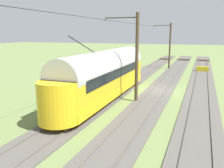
# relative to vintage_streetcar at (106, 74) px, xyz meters

# --- Properties ---
(ground_plane) EXTENTS (220.00, 220.00, 0.00)m
(ground_plane) POSITION_rel_vintage_streetcar_xyz_m (-4.01, -4.76, -2.26)
(ground_plane) COLOR olive
(track_streetcar_siding) EXTENTS (2.80, 80.00, 0.18)m
(track_streetcar_siding) POSITION_rel_vintage_streetcar_xyz_m (-8.03, -5.07, -2.21)
(track_streetcar_siding) COLOR #56514C
(track_streetcar_siding) RESTS_ON ground
(track_adjacent_siding) EXTENTS (2.80, 80.00, 0.18)m
(track_adjacent_siding) POSITION_rel_vintage_streetcar_xyz_m (-4.01, -5.07, -2.21)
(track_adjacent_siding) COLOR #56514C
(track_adjacent_siding) RESTS_ON ground
(track_third_siding) EXTENTS (2.80, 80.00, 0.18)m
(track_third_siding) POSITION_rel_vintage_streetcar_xyz_m (0.00, -5.07, -2.21)
(track_third_siding) COLOR #56514C
(track_third_siding) RESTS_ON ground
(vintage_streetcar) EXTENTS (2.65, 17.60, 5.45)m
(vintage_streetcar) POSITION_rel_vintage_streetcar_xyz_m (0.00, 0.00, 0.00)
(vintage_streetcar) COLOR gold
(vintage_streetcar) RESTS_ON ground
(catenary_pole_foreground) EXTENTS (3.02, 0.28, 7.43)m
(catenary_pole_foreground) POSITION_rel_vintage_streetcar_xyz_m (-2.72, -20.92, 1.63)
(catenary_pole_foreground) COLOR #423323
(catenary_pole_foreground) RESTS_ON ground
(catenary_pole_mid_near) EXTENTS (3.02, 0.28, 7.43)m
(catenary_pole_mid_near) POSITION_rel_vintage_streetcar_xyz_m (-2.72, -0.06, 1.63)
(catenary_pole_mid_near) COLOR #423323
(catenary_pole_mid_near) RESTS_ON ground
(overhead_wire_run) EXTENTS (2.81, 66.59, 0.18)m
(overhead_wire_run) POSITION_rel_vintage_streetcar_xyz_m (-0.04, 9.55, 4.63)
(overhead_wire_run) COLOR black
(overhead_wire_run) RESTS_ON ground
(track_end_bumper) EXTENTS (1.80, 0.60, 0.80)m
(track_end_bumper) POSITION_rel_vintage_streetcar_xyz_m (-8.03, -19.64, -1.86)
(track_end_bumper) COLOR #B2A519
(track_end_bumper) RESTS_ON ground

